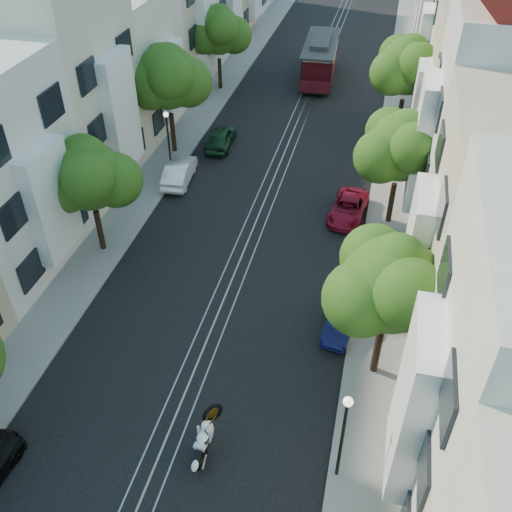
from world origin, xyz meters
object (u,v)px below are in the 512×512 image
Objects in this scene: tree_e_b at (391,286)px; cable_car at (320,57)px; parked_car_w_far at (221,137)px; parked_car_e_far at (348,208)px; tree_w_b at (89,177)px; lamp_west at (168,134)px; parked_car_w_mid at (179,172)px; tree_e_d at (409,67)px; sportbike_rider at (205,437)px; tree_e_c at (402,149)px; tree_w_d at (219,32)px; tree_w_c at (168,79)px; lamp_east at (344,427)px; parked_car_e_mid at (341,320)px.

cable_car is at bearing 102.62° from tree_e_b.
parked_car_e_far is at bearing 142.31° from parked_car_w_far.
tree_w_b reaches higher than lamp_west.
parked_car_e_far is 1.00× the size of parked_car_w_mid.
tree_e_d is 28.04m from sportbike_rider.
tree_e_c is 1.57× the size of lamp_west.
tree_e_d is (0.00, 22.00, 0.13)m from tree_e_b.
lamp_west is at bearing 117.73° from sportbike_rider.
tree_w_d is 33.56m from sportbike_rider.
tree_w_b reaches higher than parked_car_e_far.
lamp_east is (13.44, -20.98, -2.22)m from tree_w_c.
tree_e_d is at bearing -149.32° from parked_car_w_mid.
tree_e_d reaches higher than tree_w_b.
lamp_west is (-13.56, 13.02, -1.89)m from tree_e_b.
parked_car_w_far reaches higher than parked_car_e_far.
lamp_west is 1.04× the size of parked_car_w_mid.
parked_car_e_mid is at bearing 131.48° from parked_car_w_mid.
tree_w_d reaches higher than parked_car_e_mid.
lamp_east is 25.03m from parked_car_w_far.
tree_w_d is at bearing 160.85° from tree_e_d.
tree_e_c is at bearing -90.00° from tree_e_d.
tree_w_b is 13.37m from parked_car_w_far.
parked_car_e_far is at bearing -22.17° from tree_w_c.
parked_car_w_mid reaches higher than parked_car_e_mid.
tree_e_b is at bearing -90.00° from tree_e_c.
tree_w_b is at bearing -108.98° from cable_car.
tree_e_c reaches higher than parked_car_e_far.
tree_w_d reaches higher than lamp_west.
tree_w_b is at bearing -130.27° from tree_e_d.
tree_e_d is at bearing -55.59° from cable_car.
sportbike_rider is at bearing -101.70° from tree_e_d.
tree_e_d reaches higher than tree_e_c.
tree_w_c reaches higher than tree_e_d.
tree_e_c reaches higher than parked_car_w_far.
lamp_east is 5.03m from sportbike_rider.
sportbike_rider is at bearing 101.87° from parked_car_w_far.
cable_car is at bearing 96.30° from sportbike_rider.
parked_car_e_mid is (12.74, -2.86, -3.87)m from tree_w_b.
sportbike_rider is (-4.67, -0.21, -1.87)m from lamp_east.
tree_e_d is at bearing 92.76° from parked_car_e_mid.
tree_w_c is (0.00, 11.00, 0.67)m from tree_w_b.
lamp_east reaches higher than cable_car.
tree_w_c is at bearing -90.00° from tree_w_d.
tree_e_b is at bearing -48.01° from tree_w_c.
tree_w_d is at bearing 112.80° from lamp_east.
tree_e_b is at bearing 130.07° from parked_car_w_mid.
tree_w_b is (-14.40, -6.00, -0.20)m from tree_e_c.
lamp_west reaches higher than parked_car_w_far.
lamp_west reaches higher than parked_car_w_mid.
tree_e_d is 16.51m from parked_car_w_mid.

